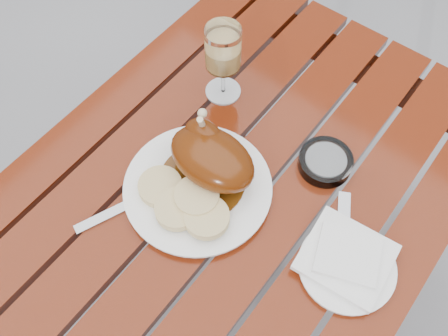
# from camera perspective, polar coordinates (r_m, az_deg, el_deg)

# --- Properties ---
(ground) EXTENTS (60.00, 60.00, 0.00)m
(ground) POSITION_cam_1_polar(r_m,az_deg,el_deg) (1.70, -0.12, -15.07)
(ground) COLOR slate
(ground) RESTS_ON ground
(table) EXTENTS (0.80, 1.20, 0.75)m
(table) POSITION_cam_1_polar(r_m,az_deg,el_deg) (1.35, -0.15, -10.80)
(table) COLOR maroon
(table) RESTS_ON ground
(dinner_plate) EXTENTS (0.39, 0.39, 0.02)m
(dinner_plate) POSITION_cam_1_polar(r_m,az_deg,el_deg) (1.00, -3.01, -2.33)
(dinner_plate) COLOR white
(dinner_plate) RESTS_ON table
(roast_duck) EXTENTS (0.18, 0.18, 0.13)m
(roast_duck) POSITION_cam_1_polar(r_m,az_deg,el_deg) (0.97, -1.56, 1.35)
(roast_duck) COLOR #532A09
(roast_duck) RESTS_ON dinner_plate
(bread_dumplings) EXTENTS (0.20, 0.13, 0.03)m
(bread_dumplings) POSITION_cam_1_polar(r_m,az_deg,el_deg) (0.96, -4.48, -3.91)
(bread_dumplings) COLOR #D2BD80
(bread_dumplings) RESTS_ON dinner_plate
(wine_glass) EXTENTS (0.10, 0.10, 0.19)m
(wine_glass) POSITION_cam_1_polar(r_m,az_deg,el_deg) (1.08, -0.11, 11.88)
(wine_glass) COLOR #E3B967
(wine_glass) RESTS_ON table
(side_plate) EXTENTS (0.24, 0.24, 0.01)m
(side_plate) POSITION_cam_1_polar(r_m,az_deg,el_deg) (0.96, 13.84, -10.94)
(side_plate) COLOR white
(side_plate) RESTS_ON table
(napkin) EXTENTS (0.17, 0.16, 0.01)m
(napkin) POSITION_cam_1_polar(r_m,az_deg,el_deg) (0.95, 13.81, -9.87)
(napkin) COLOR white
(napkin) RESTS_ON side_plate
(ashtray) EXTENTS (0.15, 0.15, 0.03)m
(ashtray) POSITION_cam_1_polar(r_m,az_deg,el_deg) (1.05, 11.50, 0.69)
(ashtray) COLOR #B2B7BC
(ashtray) RESTS_ON table
(fork) EXTENTS (0.08, 0.16, 0.01)m
(fork) POSITION_cam_1_polar(r_m,az_deg,el_deg) (1.01, -12.45, -4.88)
(fork) COLOR gray
(fork) RESTS_ON table
(knife) EXTENTS (0.10, 0.17, 0.01)m
(knife) POSITION_cam_1_polar(r_m,az_deg,el_deg) (0.98, 13.40, -9.01)
(knife) COLOR gray
(knife) RESTS_ON table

